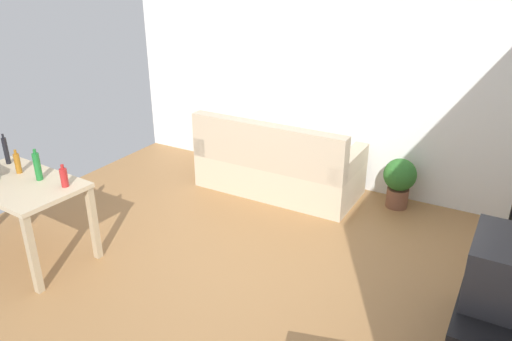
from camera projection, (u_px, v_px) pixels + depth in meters
The scene contains 11 objects.
ground_plane at pixel (220, 262), 4.53m from camera, with size 5.20×4.40×0.02m, color #9E7042.
wall_rear at pixel (320, 72), 5.74m from camera, with size 5.20×0.10×2.70m, color white.
couch at pixel (277, 167), 5.77m from camera, with size 1.88×0.84×0.92m.
tv_stand at pixel (488, 325), 3.40m from camera, with size 0.44×1.10×0.48m.
tv at pixel (502, 269), 3.21m from camera, with size 0.41×0.60×0.44m.
desk at pixel (20, 192), 4.38m from camera, with size 1.24×0.78×0.76m.
potted_plant at pixel (399, 180), 5.39m from camera, with size 0.36×0.36×0.57m.
bottle_dark at pixel (6, 150), 4.65m from camera, with size 0.05×0.05×0.30m.
bottle_amber at pixel (18, 163), 4.46m from camera, with size 0.05×0.05×0.23m.
bottle_green at pixel (37, 166), 4.31m from camera, with size 0.06×0.06×0.29m.
bottle_red at pixel (64, 177), 4.20m from camera, with size 0.06×0.06×0.20m.
Camera 1 is at (2.17, -3.15, 2.58)m, focal length 34.36 mm.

